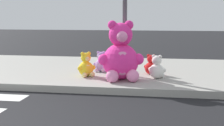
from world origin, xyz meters
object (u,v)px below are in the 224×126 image
object	(u,v)px
plush_red	(151,66)
plush_lime	(111,60)
sign_pole	(125,3)
plush_yellow	(86,67)
plush_pink_large	(121,56)
plush_lavender	(101,63)
plush_white	(157,69)

from	to	relation	value
plush_red	plush_lime	bearing A→B (deg)	151.32
sign_pole	plush_yellow	distance (m)	1.74
sign_pole	plush_pink_large	world-z (taller)	sign_pole
plush_pink_large	plush_lime	world-z (taller)	plush_pink_large
plush_lavender	plush_red	size ratio (longest dim) A/B	1.06
plush_pink_large	plush_yellow	xyz separation A→B (m)	(-0.84, 0.24, -0.29)
plush_red	plush_yellow	size ratio (longest dim) A/B	0.85
plush_pink_large	plush_red	bearing A→B (deg)	48.92
plush_lavender	plush_white	xyz separation A→B (m)	(1.41, -0.64, 0.01)
plush_red	plush_white	size ratio (longest dim) A/B	0.91
plush_lime	sign_pole	bearing A→B (deg)	-58.46
plush_pink_large	plush_lavender	distance (m)	1.14
plush_lavender	plush_yellow	bearing A→B (deg)	-108.28
plush_red	plush_lavender	bearing A→B (deg)	172.60
plush_lavender	plush_lime	bearing A→B (deg)	68.01
plush_lavender	plush_lime	xyz separation A→B (m)	(0.18, 0.43, 0.02)
sign_pole	plush_white	bearing A→B (deg)	-22.12
sign_pole	plush_pink_large	distance (m)	1.31
sign_pole	plush_lavender	bearing A→B (deg)	153.35
plush_lavender	plush_yellow	world-z (taller)	plush_yellow
plush_pink_large	plush_red	size ratio (longest dim) A/B	2.66
plush_lime	plush_red	bearing A→B (deg)	-28.68
sign_pole	plush_white	xyz separation A→B (m)	(0.78, -0.32, -1.48)
plush_white	plush_pink_large	bearing A→B (deg)	-161.00
plush_pink_large	plush_white	distance (m)	0.89
sign_pole	plush_yellow	xyz separation A→B (m)	(-0.86, -0.35, -1.47)
sign_pole	plush_yellow	bearing A→B (deg)	-157.94
plush_lime	plush_yellow	bearing A→B (deg)	-109.77
sign_pole	plush_lime	size ratio (longest dim) A/B	5.52
sign_pole	plush_lavender	xyz separation A→B (m)	(-0.64, 0.32, -1.49)
plush_lavender	plush_yellow	xyz separation A→B (m)	(-0.22, -0.67, 0.02)
plush_lavender	plush_lime	world-z (taller)	plush_lime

